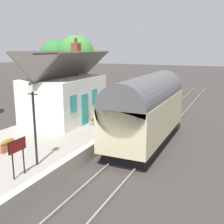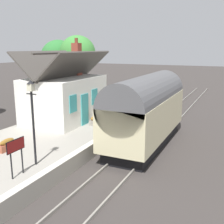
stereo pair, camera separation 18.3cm
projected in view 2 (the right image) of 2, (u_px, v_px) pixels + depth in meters
ground_plane at (133, 141)px, 17.98m from camera, size 160.00×160.00×0.00m
platform at (76, 127)px, 19.65m from camera, size 32.00×6.60×0.81m
platform_edge_coping at (117, 127)px, 18.28m from camera, size 32.00×0.36×0.02m
rail_near at (158, 144)px, 17.29m from camera, size 52.00×0.08×0.14m
rail_far at (136, 141)px, 17.89m from camera, size 52.00×0.08×0.14m
train at (146, 110)px, 16.89m from camera, size 8.68×2.73×4.32m
station_building at (65, 97)px, 19.76m from camera, size 6.33×4.00×5.80m
bench_near_building at (127, 100)px, 25.10m from camera, size 1.42×0.50×0.88m
planter_by_door at (124, 95)px, 27.36m from camera, size 0.65×0.65×1.02m
planter_corner_building at (133, 106)px, 23.15m from camera, size 0.52×0.52×0.77m
planter_edge_far at (7, 145)px, 14.13m from camera, size 1.03×0.32×0.60m
planter_under_sign at (107, 104)px, 23.69m from camera, size 0.40×0.40×0.76m
planter_bench_right at (95, 120)px, 19.02m from camera, size 1.08×0.32×0.58m
lamp_post_platform at (32, 107)px, 11.88m from camera, size 0.32×0.50×3.77m
station_sign_board at (16, 148)px, 11.08m from camera, size 0.96×0.06×1.57m
tree_far_left at (59, 57)px, 35.99m from camera, size 4.60×4.51×6.90m
tree_far_right at (78, 53)px, 33.14m from camera, size 4.07×4.35×7.35m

